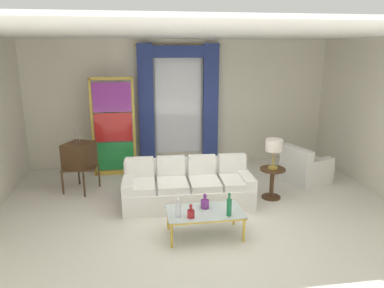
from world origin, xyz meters
name	(u,v)px	position (x,y,z in m)	size (l,w,h in m)	color
ground_plane	(203,216)	(0.00, 0.00, 0.00)	(16.00, 16.00, 0.00)	silver
wall_rear	(181,103)	(0.00, 3.06, 1.50)	(8.00, 0.12, 3.00)	silver
ceiling_slab	(196,35)	(0.00, 0.80, 3.02)	(8.00, 7.60, 0.04)	white
curtained_window	(179,94)	(-0.07, 2.89, 1.74)	(2.00, 0.17, 2.70)	white
couch_white_long	(188,187)	(-0.19, 0.60, 0.31)	(2.37, 1.00, 0.86)	white
coffee_table	(205,213)	(-0.10, -0.65, 0.37)	(1.15, 0.62, 0.41)	silver
bottle_blue_decanter	(191,213)	(-0.34, -0.83, 0.48)	(0.11, 0.11, 0.21)	maroon
bottle_crystal_tall	(178,210)	(-0.52, -0.78, 0.52)	(0.08, 0.08, 0.29)	silver
bottle_amber_squat	(229,206)	(0.22, -0.85, 0.56)	(0.07, 0.07, 0.36)	#196B3D
bottle_ruby_flask	(205,203)	(-0.08, -0.55, 0.49)	(0.13, 0.13, 0.24)	#753384
vintage_tv	(79,156)	(-2.22, 1.52, 0.73)	(0.71, 0.75, 1.35)	#472D19
armchair_white	(304,169)	(2.43, 1.28, 0.29)	(1.04, 1.02, 0.80)	white
stained_glass_divider	(114,129)	(-1.58, 2.39, 1.06)	(0.95, 0.05, 2.20)	gold
peacock_figurine	(138,171)	(-1.09, 1.92, 0.22)	(0.44, 0.60, 0.50)	beige
round_side_table	(272,180)	(1.44, 0.57, 0.36)	(0.48, 0.48, 0.59)	#472D19
table_lamp_brass	(274,146)	(1.44, 0.57, 1.03)	(0.32, 0.32, 0.57)	#B29338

